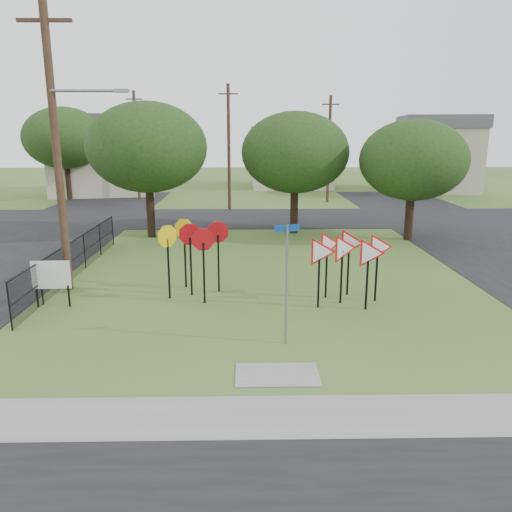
% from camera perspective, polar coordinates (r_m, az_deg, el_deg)
% --- Properties ---
extents(ground, '(140.00, 140.00, 0.00)m').
position_cam_1_polar(ground, '(14.44, 1.86, -9.06)').
color(ground, '#3C5D23').
extents(sidewalk, '(30.00, 1.60, 0.02)m').
position_cam_1_polar(sidewalk, '(10.71, 3.05, -17.84)').
color(sidewalk, gray).
rests_on(sidewalk, ground).
extents(planting_strip, '(30.00, 0.80, 0.02)m').
position_cam_1_polar(planting_strip, '(9.71, 3.59, -21.57)').
color(planting_strip, '#3C5D23').
rests_on(planting_strip, ground).
extents(street_left, '(8.00, 50.00, 0.02)m').
position_cam_1_polar(street_left, '(26.47, -26.28, 0.20)').
color(street_left, black).
rests_on(street_left, ground).
extents(street_right, '(8.00, 50.00, 0.02)m').
position_cam_1_polar(street_right, '(27.11, 26.92, 0.43)').
color(street_right, black).
rests_on(street_right, ground).
extents(street_far, '(60.00, 8.00, 0.02)m').
position_cam_1_polar(street_far, '(33.76, 0.15, 4.36)').
color(street_far, black).
rests_on(street_far, ground).
extents(curb_pad, '(2.00, 1.20, 0.02)m').
position_cam_1_polar(curb_pad, '(12.27, 2.44, -13.41)').
color(curb_pad, gray).
rests_on(curb_pad, ground).
extents(street_name_sign, '(0.67, 0.19, 3.31)m').
position_cam_1_polar(street_name_sign, '(13.32, 3.51, -2.49)').
color(street_name_sign, gray).
rests_on(street_name_sign, ground).
extents(stop_sign_cluster, '(2.39, 2.06, 2.61)m').
position_cam_1_polar(stop_sign_cluster, '(17.52, -7.24, 1.58)').
color(stop_sign_cluster, black).
rests_on(stop_sign_cluster, ground).
extents(yield_sign_cluster, '(3.11, 1.71, 2.43)m').
position_cam_1_polar(yield_sign_cluster, '(16.92, 10.40, 0.55)').
color(yield_sign_cluster, black).
rests_on(yield_sign_cluster, ground).
extents(info_board, '(1.26, 0.08, 1.57)m').
position_cam_1_polar(info_board, '(17.71, -22.37, -2.18)').
color(info_board, black).
rests_on(info_board, ground).
extents(utility_pole_main, '(3.55, 0.33, 10.00)m').
position_cam_1_polar(utility_pole_main, '(18.93, -21.70, 11.69)').
color(utility_pole_main, '#483021').
rests_on(utility_pole_main, ground).
extents(far_pole_a, '(1.40, 0.24, 9.00)m').
position_cam_1_polar(far_pole_a, '(37.31, -3.13, 12.34)').
color(far_pole_a, '#483021').
rests_on(far_pole_a, ground).
extents(far_pole_b, '(1.40, 0.24, 8.50)m').
position_cam_1_polar(far_pole_b, '(41.84, 8.34, 12.05)').
color(far_pole_b, '#483021').
rests_on(far_pole_b, ground).
extents(far_pole_c, '(1.40, 0.24, 9.00)m').
position_cam_1_polar(far_pole_c, '(44.27, -13.50, 12.24)').
color(far_pole_c, '#483021').
rests_on(far_pole_c, ground).
extents(fence_run, '(0.05, 11.55, 1.50)m').
position_cam_1_polar(fence_run, '(21.27, -19.94, -0.11)').
color(fence_run, black).
rests_on(fence_run, ground).
extents(house_left, '(10.58, 8.88, 7.20)m').
position_cam_1_polar(house_left, '(49.15, -17.09, 11.04)').
color(house_left, beige).
rests_on(house_left, ground).
extents(house_mid, '(8.40, 8.40, 6.20)m').
position_cam_1_polar(house_mid, '(53.54, 4.05, 11.26)').
color(house_mid, beige).
rests_on(house_mid, ground).
extents(house_right, '(8.30, 8.30, 7.20)m').
position_cam_1_polar(house_right, '(52.74, 20.08, 10.98)').
color(house_right, beige).
rests_on(house_right, ground).
extents(tree_near_left, '(6.40, 6.40, 7.27)m').
position_cam_1_polar(tree_near_left, '(27.79, -12.32, 12.02)').
color(tree_near_left, black).
rests_on(tree_near_left, ground).
extents(tree_near_mid, '(6.00, 6.00, 6.80)m').
position_cam_1_polar(tree_near_mid, '(28.42, 4.49, 11.70)').
color(tree_near_mid, black).
rests_on(tree_near_mid, ground).
extents(tree_near_right, '(5.60, 5.60, 6.33)m').
position_cam_1_polar(tree_near_right, '(27.72, 17.54, 10.39)').
color(tree_near_right, black).
rests_on(tree_near_right, ground).
extents(tree_far_left, '(6.80, 6.80, 7.73)m').
position_cam_1_polar(tree_far_left, '(45.90, -21.05, 12.47)').
color(tree_far_left, black).
rests_on(tree_far_left, ground).
extents(tree_far_right, '(6.00, 6.00, 6.80)m').
position_cam_1_polar(tree_far_right, '(47.62, 17.31, 12.03)').
color(tree_far_right, black).
rests_on(tree_far_right, ground).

